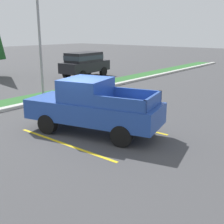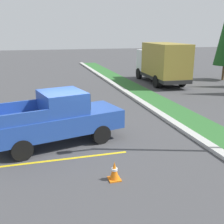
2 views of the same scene
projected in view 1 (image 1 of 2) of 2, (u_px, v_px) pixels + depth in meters
name	position (u px, v px, depth m)	size (l,w,h in m)	color
ground_plane	(78.00, 130.00, 11.62)	(120.00, 120.00, 0.00)	#424244
parking_line_near	(64.00, 144.00, 10.23)	(0.12, 4.80, 0.01)	yellow
parking_line_far	(118.00, 123.00, 12.54)	(0.12, 4.80, 0.01)	yellow
curb_strip	(8.00, 108.00, 14.65)	(56.00, 0.40, 0.15)	#B2B2AD
pickup_truck_main	(92.00, 106.00, 11.13)	(3.09, 5.52, 2.10)	black
suv_distant	(85.00, 63.00, 24.51)	(4.71, 2.19, 2.10)	black
street_light	(41.00, 33.00, 16.28)	(0.24, 1.49, 6.30)	gray
traffic_cone	(118.00, 103.00, 14.69)	(0.36, 0.36, 0.60)	orange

